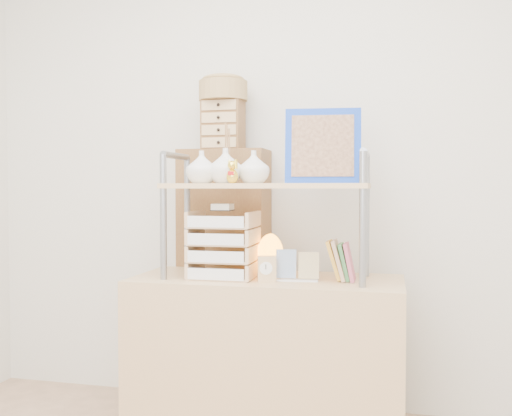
{
  "coord_description": "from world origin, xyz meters",
  "views": [
    {
      "loc": [
        0.55,
        -1.28,
        1.15
      ],
      "look_at": [
        -0.05,
        1.2,
        1.06
      ],
      "focal_mm": 40.0,
      "sensor_mm": 36.0,
      "label": 1
    }
  ],
  "objects": [
    {
      "name": "cabinet",
      "position": [
        -0.31,
        1.57,
        0.68
      ],
      "size": [
        0.45,
        0.24,
        1.35
      ],
      "primitive_type": "cube",
      "rotation": [
        0.0,
        0.0,
        -0.0
      ],
      "color": "brown",
      "rests_on": "ground"
    },
    {
      "name": "room_shell",
      "position": [
        0.0,
        0.39,
        1.69
      ],
      "size": [
        3.42,
        3.41,
        2.61
      ],
      "color": "silver",
      "rests_on": "ground"
    },
    {
      "name": "letter_tray",
      "position": [
        -0.19,
        1.16,
        0.88
      ],
      "size": [
        0.28,
        0.26,
        0.33
      ],
      "color": "#D6AD80",
      "rests_on": "desk"
    },
    {
      "name": "desk",
      "position": [
        0.0,
        1.2,
        0.38
      ],
      "size": [
        1.2,
        0.5,
        0.75
      ],
      "primitive_type": "cube",
      "color": "tan",
      "rests_on": "ground"
    },
    {
      "name": "woven_basket",
      "position": [
        -0.31,
        1.55,
        1.65
      ],
      "size": [
        0.25,
        0.25,
        0.1
      ],
      "primitive_type": "cylinder",
      "color": "olive",
      "rests_on": "drawer_chest"
    },
    {
      "name": "salt_lamp",
      "position": [
        0.0,
        1.27,
        0.85
      ],
      "size": [
        0.13,
        0.12,
        0.19
      ],
      "color": "brown",
      "rests_on": "desk"
    },
    {
      "name": "desk_clock",
      "position": [
        0.02,
        1.1,
        0.81
      ],
      "size": [
        0.08,
        0.05,
        0.11
      ],
      "color": "tan",
      "rests_on": "desk"
    },
    {
      "name": "hutch",
      "position": [
        -0.04,
        1.21,
        1.19
      ],
      "size": [
        0.9,
        0.34,
        0.76
      ],
      "color": "gray",
      "rests_on": "desk"
    },
    {
      "name": "drawer_chest",
      "position": [
        -0.31,
        1.55,
        1.48
      ],
      "size": [
        0.2,
        0.16,
        0.25
      ],
      "color": "brown",
      "rests_on": "cabinet"
    },
    {
      "name": "postcard_stand",
      "position": [
        0.14,
        1.15,
        0.79
      ],
      "size": [
        0.19,
        0.07,
        0.13
      ],
      "color": "white",
      "rests_on": "desk"
    }
  ]
}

